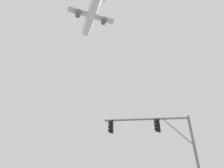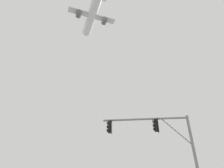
% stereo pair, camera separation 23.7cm
% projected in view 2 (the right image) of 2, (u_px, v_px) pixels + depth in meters
% --- Properties ---
extents(signal_pole_near, '(6.43, 0.83, 6.14)m').
position_uv_depth(signal_pole_near, '(159.00, 136.00, 13.59)').
color(signal_pole_near, gray).
rests_on(signal_pole_near, ground).
extents(airplane, '(15.43, 19.98, 5.59)m').
position_uv_depth(airplane, '(92.00, 16.00, 63.02)').
color(airplane, white).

